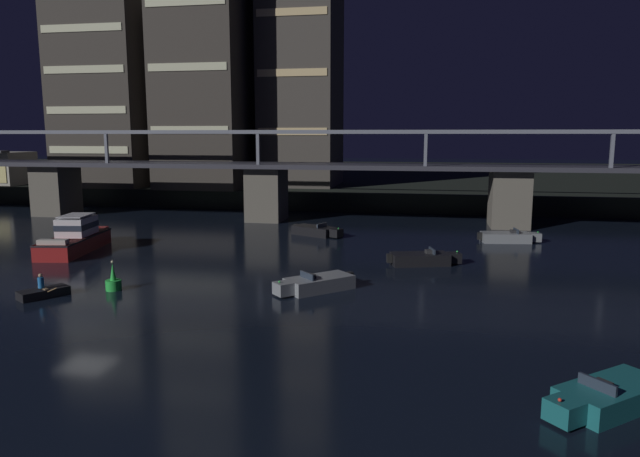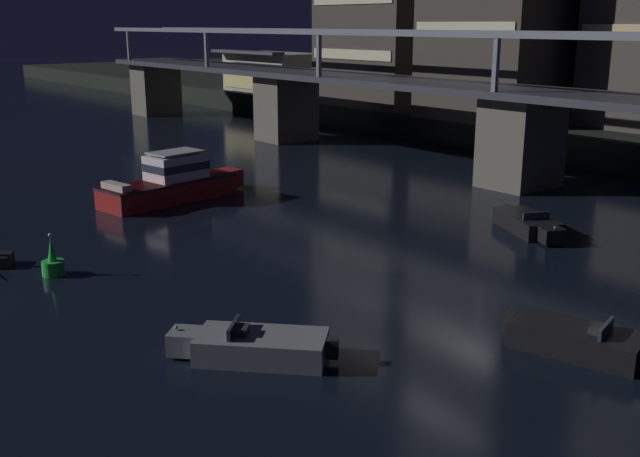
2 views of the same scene
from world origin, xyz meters
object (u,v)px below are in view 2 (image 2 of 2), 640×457
at_px(speedboat_near_right, 255,346).
at_px(channel_buoy, 53,264).
at_px(river_bridge, 523,119).
at_px(cabin_cruiser_near_left, 173,182).
at_px(speedboat_far_left, 529,224).
at_px(speedboat_mid_center, 583,341).
at_px(waterfront_pavilion, 272,72).

height_order(speedboat_near_right, channel_buoy, channel_buoy).
distance_m(river_bridge, cabin_cruiser_near_left, 21.38).
height_order(speedboat_far_left, channel_buoy, channel_buoy).
bearing_deg(channel_buoy, cabin_cruiser_near_left, 131.32).
xyz_separation_m(cabin_cruiser_near_left, speedboat_near_right, (20.54, -8.16, -0.64)).
bearing_deg(speedboat_mid_center, channel_buoy, -150.24).
relative_size(waterfront_pavilion, speedboat_mid_center, 2.40).
xyz_separation_m(river_bridge, speedboat_mid_center, (16.40, -18.63, -3.77)).
bearing_deg(speedboat_far_left, channel_buoy, -111.72).
bearing_deg(channel_buoy, river_bridge, 87.56).
height_order(river_bridge, speedboat_far_left, river_bridge).
distance_m(cabin_cruiser_near_left, speedboat_far_left, 19.88).
xyz_separation_m(waterfront_pavilion, cabin_cruiser_near_left, (33.31, -30.47, -3.39)).
xyz_separation_m(cabin_cruiser_near_left, speedboat_mid_center, (26.55, -0.07, -0.64)).
bearing_deg(waterfront_pavilion, speedboat_near_right, -35.66).
height_order(river_bridge, speedboat_mid_center, river_bridge).
distance_m(speedboat_far_left, channel_buoy, 21.93).
height_order(speedboat_mid_center, channel_buoy, channel_buoy).
bearing_deg(river_bridge, speedboat_near_right, -68.75).
bearing_deg(speedboat_mid_center, waterfront_pavilion, 152.97).
distance_m(cabin_cruiser_near_left, speedboat_near_right, 22.11).
xyz_separation_m(speedboat_far_left, channel_buoy, (-8.12, -20.37, 0.06)).
bearing_deg(speedboat_far_left, speedboat_mid_center, -47.28).
bearing_deg(speedboat_far_left, cabin_cruiser_near_left, -149.04).
xyz_separation_m(waterfront_pavilion, channel_buoy, (42.23, -40.62, -3.96)).
bearing_deg(speedboat_near_right, speedboat_far_left, 100.77).
height_order(speedboat_near_right, speedboat_mid_center, same).
xyz_separation_m(speedboat_mid_center, channel_buoy, (-17.62, -10.08, 0.06)).
height_order(waterfront_pavilion, channel_buoy, waterfront_pavilion).
bearing_deg(speedboat_near_right, river_bridge, 111.25).
bearing_deg(river_bridge, speedboat_far_left, -50.39).
bearing_deg(speedboat_near_right, channel_buoy, -170.29).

